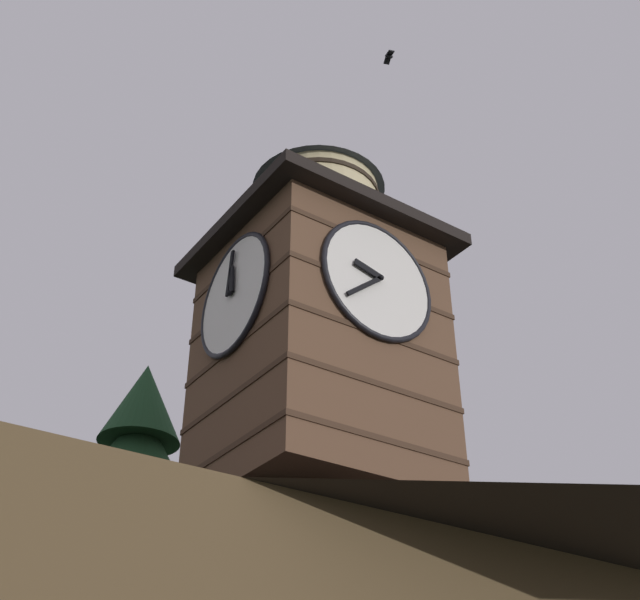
# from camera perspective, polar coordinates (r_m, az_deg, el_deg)

# --- Properties ---
(clock_tower) EXTENTS (4.22, 4.22, 8.01)m
(clock_tower) POSITION_cam_1_polar(r_m,az_deg,el_deg) (15.46, -0.13, -1.78)
(clock_tower) COLOR brown
(clock_tower) RESTS_ON building_main
(flying_bird_low) EXTENTS (0.32, 0.51, 0.13)m
(flying_bird_low) POSITION_cam_1_polar(r_m,az_deg,el_deg) (23.41, 4.76, 16.34)
(flying_bird_low) COLOR black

